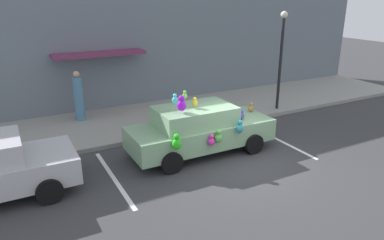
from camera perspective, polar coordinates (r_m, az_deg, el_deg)
name	(u,v)px	position (r m, az deg, el deg)	size (l,w,h in m)	color
ground_plane	(243,165)	(10.86, 8.06, -6.99)	(60.00, 60.00, 0.00)	#38383A
sidewalk	(172,115)	(14.84, -3.25, 0.80)	(24.00, 4.00, 0.15)	gray
storefront_building	(149,33)	(16.12, -6.85, 13.53)	(24.00, 1.25, 6.40)	slate
parking_stripe_front	(278,140)	(12.86, 13.49, -3.05)	(0.12, 3.60, 0.01)	silver
parking_stripe_rear	(114,178)	(10.26, -12.30, -8.93)	(0.12, 3.60, 0.01)	silver
plush_covered_car	(200,129)	(11.24, 1.20, -1.43)	(4.58, 2.04, 2.07)	#83AD82
teddy_bear_on_sidewalk	(176,116)	(13.66, -2.50, 0.63)	(0.29, 0.24, 0.56)	#9E723D
street_lamp_post	(281,51)	(15.33, 13.95, 10.56)	(0.28, 0.28, 4.00)	black
pedestrian_near_shopfront	(79,98)	(14.41, -17.50, 3.41)	(0.36, 0.36, 1.93)	teal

